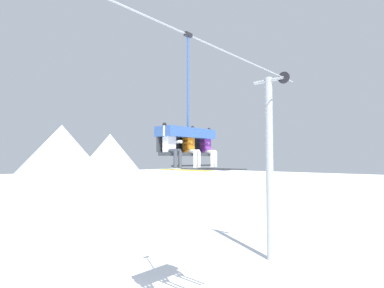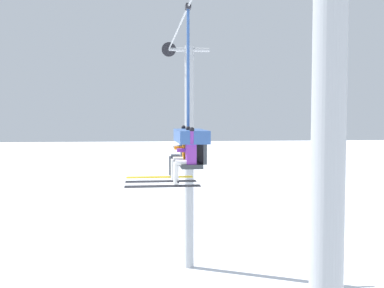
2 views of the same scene
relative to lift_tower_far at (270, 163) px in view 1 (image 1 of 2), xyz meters
The scene contains 8 objects.
mountain_peak_west 55.09m from the lift_tower_far, 75.75° to the left, with size 19.82×19.82×11.72m.
mountain_peak_central 59.70m from the lift_tower_far, 64.99° to the left, with size 17.21×17.21×10.62m.
lift_tower_far is the anchor object (origin of this frame).
lift_cable 8.15m from the lift_tower_far, behind, with size 16.07×0.05×0.05m.
chairlift_chair 6.75m from the lift_tower_far, behind, with size 2.02×0.74×4.13m.
skier_white 7.53m from the lift_tower_far, behind, with size 0.48×1.70×1.34m.
skier_orange 6.74m from the lift_tower_far, behind, with size 0.48×1.70×1.34m.
skier_purple 5.95m from the lift_tower_far, behind, with size 0.48×1.70×1.34m.
Camera 1 is at (-5.44, -7.03, 4.83)m, focal length 28.00 mm.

